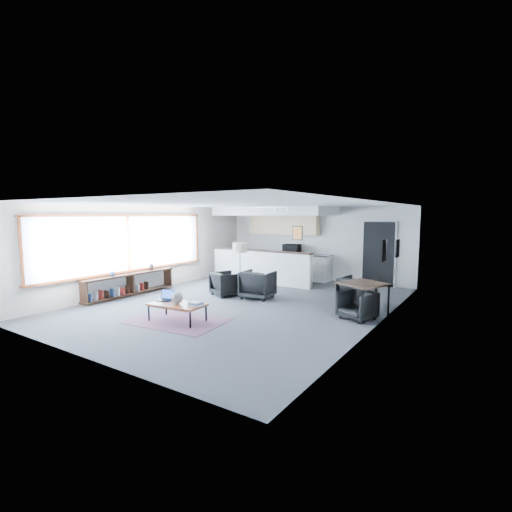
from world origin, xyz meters
The scene contains 21 objects.
room centered at (0.00, 0.00, 1.30)m, with size 7.02×9.02×2.62m.
window centered at (-3.46, -0.90, 1.46)m, with size 0.10×5.95×1.66m.
console centered at (-3.30, -1.05, 0.33)m, with size 0.35×3.00×0.80m.
kitchenette centered at (-1.20, 3.71, 1.38)m, with size 4.20×1.96×2.60m.
doorway centered at (2.30, 4.42, 1.07)m, with size 1.10×0.12×2.15m.
track_light centered at (-0.59, 2.20, 2.53)m, with size 1.60×0.07×0.15m.
wall_art_lower centered at (3.47, 0.40, 1.55)m, with size 0.03×0.38×0.48m.
wall_art_upper centered at (3.47, 1.70, 1.50)m, with size 0.03×0.34×0.44m.
kilim_rug centered at (-0.24, -2.16, 0.01)m, with size 2.17×1.59×0.01m.
coffee_table centered at (-0.24, -2.16, 0.37)m, with size 1.28×0.78×0.40m.
laptop centered at (-0.69, -2.06, 0.47)m, with size 0.38×0.34×0.23m.
ceramic_pot centered at (-0.23, -2.18, 0.53)m, with size 0.26×0.26×0.26m.
book_stack centered at (0.23, -2.09, 0.44)m, with size 0.29×0.23×0.09m.
coaster centered at (-0.09, -2.41, 0.40)m, with size 0.11×0.11×0.01m.
armchair_left centered at (-0.96, 0.50, 0.38)m, with size 0.74×0.69×0.76m, color black.
armchair_right centered at (0.00, 0.70, 0.43)m, with size 0.83×0.78×0.86m, color black.
floor_lamp centered at (-0.85, 1.04, 1.30)m, with size 0.45×0.45×1.50m.
dining_table centered at (3.00, 0.50, 0.71)m, with size 1.22×1.22×0.78m.
dining_chair_near centered at (3.00, 0.17, 0.30)m, with size 0.58×0.54×0.59m, color black.
dining_chair_far centered at (2.56, 1.46, 0.34)m, with size 0.66×0.62×0.68m, color black.
microwave centered at (-0.76, 4.15, 1.13)m, with size 0.59×0.33×0.40m, color black.
Camera 1 is at (5.54, -7.84, 2.33)m, focal length 26.00 mm.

